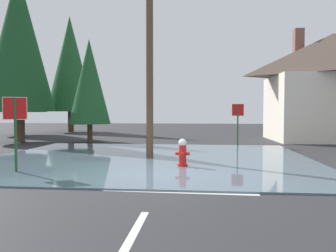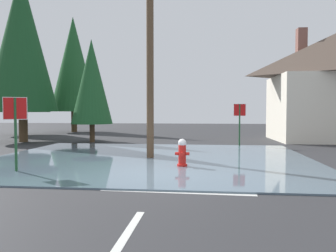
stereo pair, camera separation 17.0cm
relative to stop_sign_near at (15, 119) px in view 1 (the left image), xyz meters
name	(u,v)px [view 1 (the left image)]	position (x,y,z in m)	size (l,w,h in m)	color
ground_plane	(159,176)	(4.29, 0.23, -1.67)	(80.00, 80.00, 0.10)	#2D2D30
flood_puddle	(150,158)	(3.56, 3.34, -1.60)	(12.34, 10.47, 0.05)	slate
lane_stop_bar	(180,192)	(5.05, -1.86, -1.62)	(3.60, 0.30, 0.01)	silver
lane_center_stripe	(128,244)	(4.51, -4.93, -1.62)	(2.93, 0.14, 0.01)	silver
stop_sign_near	(15,119)	(0.00, 0.00, 0.00)	(0.62, 0.33, 2.29)	#1E4C28
fire_hydrant	(183,153)	(4.94, 1.49, -1.15)	(0.48, 0.41, 0.95)	red
utility_pole	(150,48)	(3.55, 3.41, 2.69)	(1.60, 0.28, 8.27)	brown
stop_sign_far	(238,116)	(7.51, 8.45, -0.04)	(0.65, 0.08, 2.26)	#1E4C28
house	(332,85)	(13.83, 12.54, 1.89)	(8.18, 5.95, 7.28)	silver
pine_tree_tall_left	(89,82)	(-1.06, 9.87, 1.99)	(2.46, 2.46, 6.15)	#4C3823
pine_tree_mid_left	(19,41)	(-5.27, 9.58, 4.41)	(4.10, 4.10, 10.26)	#4C3823
pine_tree_short_left	(19,59)	(-8.38, 15.07, 4.24)	(3.98, 3.98, 9.96)	#4C3823
pine_tree_far_center	(70,64)	(-5.96, 19.17, 4.38)	(4.08, 4.08, 10.21)	#4C3823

